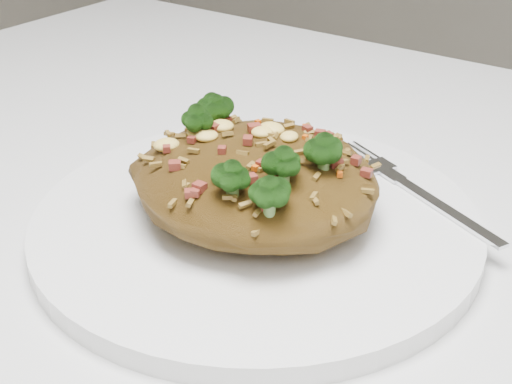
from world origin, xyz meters
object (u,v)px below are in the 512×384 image
dining_table (364,377)px  fried_rice (255,168)px  plate (256,222)px  fork (422,194)px

dining_table → fried_rice: (-0.08, -0.01, 0.14)m
dining_table → plate: bearing=-173.1°
plate → fork: bearing=46.1°
fried_rice → dining_table: bearing=7.2°
dining_table → fried_rice: fried_rice is taller
plate → fork: size_ratio=1.88×
dining_table → plate: (-0.08, -0.01, 0.10)m
dining_table → fork: 0.13m
fried_rice → fork: (0.08, 0.08, -0.03)m
plate → fried_rice: bearing=-92.8°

